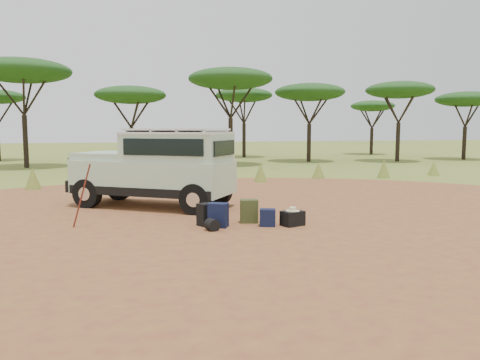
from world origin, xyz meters
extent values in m
plane|color=olive|center=(0.00, 0.00, 0.00)|extent=(140.00, 140.00, 0.00)
cylinder|color=brown|center=(0.00, 0.00, 0.00)|extent=(23.00, 23.00, 0.01)
cone|color=olive|center=(-6.00, 8.30, 0.42)|extent=(0.60, 0.60, 0.85)
cone|color=olive|center=(-3.00, 9.20, 0.35)|extent=(0.60, 0.60, 0.70)
cone|color=olive|center=(0.00, 8.80, 0.45)|extent=(0.60, 0.60, 0.90)
cone|color=olive|center=(3.00, 8.40, 0.40)|extent=(0.60, 0.60, 0.80)
cone|color=olive|center=(6.00, 9.10, 0.38)|extent=(0.60, 0.60, 0.75)
cone|color=olive|center=(9.00, 8.50, 0.42)|extent=(0.60, 0.60, 0.85)
cone|color=olive|center=(12.00, 8.90, 0.35)|extent=(0.60, 0.60, 0.70)
cylinder|color=black|center=(-8.00, 19.00, 1.53)|extent=(0.28, 0.28, 3.06)
ellipsoid|color=#173C16|center=(-8.00, 19.00, 5.58)|extent=(5.50, 5.50, 1.38)
cylinder|color=black|center=(-2.00, 18.20, 1.17)|extent=(0.28, 0.28, 2.34)
ellipsoid|color=#173C16|center=(-2.00, 18.20, 4.26)|extent=(4.20, 4.20, 1.05)
cylinder|color=black|center=(4.00, 17.80, 1.46)|extent=(0.28, 0.28, 2.93)
ellipsoid|color=#173C16|center=(4.00, 17.80, 5.33)|extent=(5.20, 5.20, 1.30)
cylinder|color=black|center=(10.00, 19.50, 1.30)|extent=(0.28, 0.28, 2.61)
ellipsoid|color=#173C16|center=(10.00, 19.50, 4.76)|extent=(4.80, 4.80, 1.20)
cylinder|color=black|center=(16.00, 18.00, 1.35)|extent=(0.28, 0.28, 2.70)
ellipsoid|color=#173C16|center=(16.00, 18.00, 4.92)|extent=(4.60, 4.60, 1.15)
cylinder|color=black|center=(22.00, 18.60, 1.22)|extent=(0.28, 0.28, 2.43)
ellipsoid|color=#173C16|center=(22.00, 18.60, 4.43)|extent=(4.40, 4.40, 1.10)
cylinder|color=black|center=(7.00, 25.50, 1.35)|extent=(0.28, 0.28, 2.70)
ellipsoid|color=#173C16|center=(7.00, 25.50, 4.92)|extent=(4.50, 4.50, 1.12)
cylinder|color=black|center=(19.00, 26.50, 1.17)|extent=(0.28, 0.28, 2.34)
ellipsoid|color=#173C16|center=(19.00, 26.50, 4.26)|extent=(3.80, 3.80, 0.95)
cube|color=#AAC7A9|center=(-1.93, 3.17, 0.90)|extent=(4.77, 4.06, 0.95)
cube|color=black|center=(-1.93, 3.17, 0.54)|extent=(4.72, 4.04, 0.24)
cube|color=#AAC7A9|center=(-1.27, 2.72, 1.75)|extent=(3.31, 3.04, 0.75)
cube|color=silver|center=(-1.27, 2.72, 2.15)|extent=(3.33, 3.07, 0.06)
cube|color=silver|center=(-1.27, 2.72, 2.25)|extent=(3.09, 2.85, 0.05)
cube|color=#AAC7A9|center=(-3.11, 3.97, 1.47)|extent=(2.35, 2.37, 0.20)
cube|color=black|center=(-2.41, 3.49, 1.79)|extent=(0.99, 1.35, 0.53)
cube|color=black|center=(-1.77, 1.97, 1.79)|extent=(1.99, 1.36, 0.45)
cube|color=black|center=(-0.76, 3.47, 1.79)|extent=(1.99, 1.36, 0.45)
cube|color=black|center=(-0.09, 1.92, 1.75)|extent=(0.87, 1.26, 0.41)
cube|color=black|center=(-3.85, 4.47, 0.60)|extent=(1.13, 1.58, 0.34)
cylinder|color=black|center=(-3.95, 4.54, 1.40)|extent=(0.79, 1.11, 0.07)
cylinder|color=black|center=(-3.95, 4.54, 0.87)|extent=(0.79, 1.11, 0.07)
cylinder|color=silver|center=(-4.12, 4.31, 1.20)|extent=(0.18, 0.22, 0.22)
cylinder|color=silver|center=(-3.81, 4.78, 1.20)|extent=(0.18, 0.22, 0.22)
cube|color=silver|center=(-3.92, 4.51, 0.72)|extent=(0.27, 0.37, 0.12)
cylinder|color=black|center=(-1.85, 4.17, 1.67)|extent=(0.11, 0.11, 0.83)
cylinder|color=black|center=(-3.80, 3.46, 0.42)|extent=(0.85, 0.70, 0.84)
cylinder|color=black|center=(-2.89, 4.79, 0.42)|extent=(0.85, 0.70, 0.84)
cylinder|color=black|center=(-0.97, 1.55, 0.42)|extent=(0.85, 0.70, 0.84)
cylinder|color=black|center=(-0.07, 2.88, 0.42)|extent=(0.85, 0.70, 0.84)
cylinder|color=maroon|center=(-3.75, 0.59, 0.74)|extent=(0.47, 0.26, 1.49)
cube|color=black|center=(-0.95, 0.10, 0.27)|extent=(0.48, 0.43, 0.53)
cube|color=black|center=(-0.72, -0.15, 0.28)|extent=(0.53, 0.48, 0.57)
cube|color=#3B451F|center=(0.11, 0.17, 0.29)|extent=(0.46, 0.36, 0.57)
cube|color=black|center=(0.41, -0.35, 0.20)|extent=(0.43, 0.37, 0.41)
cube|color=black|center=(1.00, -0.45, 0.18)|extent=(0.58, 0.49, 0.35)
cylinder|color=black|center=(-0.94, -0.48, 0.14)|extent=(0.34, 0.34, 0.27)
cylinder|color=beige|center=(1.00, -0.45, 0.36)|extent=(0.33, 0.33, 0.01)
cylinder|color=beige|center=(1.00, -0.45, 0.41)|extent=(0.16, 0.16, 0.08)
camera|label=1|loc=(-2.99, -10.56, 2.27)|focal=35.00mm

